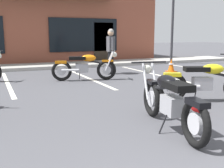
{
  "coord_description": "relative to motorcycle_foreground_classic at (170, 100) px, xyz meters",
  "views": [
    {
      "loc": [
        -1.77,
        -0.64,
        1.44
      ],
      "look_at": [
        0.29,
        3.91,
        0.55
      ],
      "focal_mm": 43.89,
      "sensor_mm": 36.0,
      "label": 1
    }
  ],
  "objects": [
    {
      "name": "helmet_on_pavement",
      "position": [
        1.01,
        0.49,
        -0.33
      ],
      "size": [
        0.26,
        0.26,
        0.26
      ],
      "color": "#B71414",
      "rests_on": "ground_plane"
    },
    {
      "name": "motorcycle_green_cafe_racer",
      "position": [
        1.81,
        1.14,
        0.0
      ],
      "size": [
        1.99,
        1.11,
        0.98
      ],
      "color": "black",
      "rests_on": "ground_plane"
    },
    {
      "name": "motorcycle_black_cruiser",
      "position": [
        0.32,
        4.96,
        0.0
      ],
      "size": [
        2.07,
        0.87,
        0.98
      ],
      "color": "black",
      "rests_on": "ground_plane"
    },
    {
      "name": "sidewalk_kerb",
      "position": [
        -0.74,
        9.07,
        -0.39
      ],
      "size": [
        22.0,
        1.8,
        0.14
      ],
      "primitive_type": "cube",
      "color": "#A8A59E",
      "rests_on": "ground_plane"
    },
    {
      "name": "motorcycle_foreground_classic",
      "position": [
        0.0,
        0.0,
        0.0
      ],
      "size": [
        0.75,
        2.1,
        0.98
      ],
      "color": "black",
      "rests_on": "ground_plane"
    },
    {
      "name": "ground_plane",
      "position": [
        -0.74,
        1.08,
        -0.46
      ],
      "size": [
        80.0,
        80.0,
        0.0
      ],
      "primitive_type": "plane",
      "color": "#47474C"
    },
    {
      "name": "painted_stall_lines",
      "position": [
        -0.74,
        5.47,
        -0.46
      ],
      "size": [
        12.99,
        4.8,
        0.01
      ],
      "color": "silver",
      "rests_on": "ground_plane"
    },
    {
      "name": "parking_lot_lamp_post",
      "position": [
        5.91,
        7.85,
        2.64
      ],
      "size": [
        0.24,
        0.76,
        4.77
      ],
      "color": "#2D2D33",
      "rests_on": "ground_plane"
    },
    {
      "name": "person_in_black_shirt",
      "position": [
        1.68,
        5.98,
        0.49
      ],
      "size": [
        0.31,
        0.61,
        1.68
      ],
      "color": "black",
      "rests_on": "ground_plane"
    },
    {
      "name": "brick_storefront_building",
      "position": [
        -0.73,
        13.26,
        1.63
      ],
      "size": [
        14.34,
        6.71,
        4.18
      ],
      "color": "brown",
      "rests_on": "ground_plane"
    },
    {
      "name": "traffic_cone",
      "position": [
        4.11,
        5.53,
        -0.2
      ],
      "size": [
        0.34,
        0.34,
        0.53
      ],
      "color": "orange",
      "rests_on": "ground_plane"
    }
  ]
}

